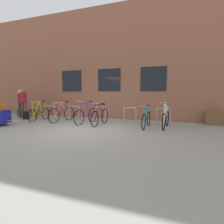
{
  "coord_description": "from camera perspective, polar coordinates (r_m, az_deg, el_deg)",
  "views": [
    {
      "loc": [
        3.3,
        -5.92,
        1.43
      ],
      "look_at": [
        0.71,
        1.6,
        0.56
      ],
      "focal_mm": 27.54,
      "sensor_mm": 36.0,
      "label": 1
    }
  ],
  "objects": [
    {
      "name": "bike_rack",
      "position": [
        8.54,
        -3.86,
        -0.16
      ],
      "size": [
        6.61,
        0.05,
        0.78
      ],
      "color": "gray",
      "rests_on": "ground"
    },
    {
      "name": "storefront_building",
      "position": [
        12.65,
        3.78,
        13.77
      ],
      "size": [
        28.0,
        5.99,
        6.18
      ],
      "color": "brown",
      "rests_on": "ground"
    },
    {
      "name": "bicycle_purple",
      "position": [
        8.24,
        -8.52,
        -1.01
      ],
      "size": [
        0.5,
        1.73,
        1.09
      ],
      "color": "black",
      "rests_on": "ground"
    },
    {
      "name": "ground_plane",
      "position": [
        6.93,
        -9.98,
        -5.77
      ],
      "size": [
        42.0,
        42.0,
        0.0
      ],
      "primitive_type": "plane",
      "color": "gray"
    },
    {
      "name": "bicycle_maroon",
      "position": [
        7.81,
        -4.0,
        -1.44
      ],
      "size": [
        0.44,
        1.75,
        1.04
      ],
      "color": "black",
      "rests_on": "ground"
    },
    {
      "name": "wooden_bench",
      "position": [
        11.96,
        -26.67,
        0.45
      ],
      "size": [
        1.41,
        0.4,
        0.51
      ],
      "color": "olive",
      "rests_on": "ground"
    },
    {
      "name": "person_by_bench",
      "position": [
        11.41,
        -28.02,
        3.02
      ],
      "size": [
        0.36,
        0.32,
        1.63
      ],
      "color": "#3F3F42",
      "rests_on": "ground"
    },
    {
      "name": "bicycle_pink",
      "position": [
        9.06,
        -16.25,
        -0.56
      ],
      "size": [
        0.45,
        1.8,
        1.04
      ],
      "color": "black",
      "rests_on": "ground"
    },
    {
      "name": "bicycle_yellow",
      "position": [
        9.81,
        -22.95,
        -0.45
      ],
      "size": [
        0.44,
        1.65,
        1.07
      ],
      "color": "black",
      "rests_on": "ground"
    },
    {
      "name": "planter_box",
      "position": [
        9.04,
        30.6,
        -1.82
      ],
      "size": [
        0.7,
        0.44,
        0.6
      ],
      "primitive_type": "cube",
      "color": "brown",
      "rests_on": "ground"
    },
    {
      "name": "backpack",
      "position": [
        10.6,
        -26.67,
        -0.98
      ],
      "size": [
        0.33,
        0.28,
        0.44
      ],
      "primitive_type": "cube",
      "rotation": [
        0.0,
        0.0,
        0.34
      ],
      "color": "black",
      "rests_on": "ground"
    },
    {
      "name": "bicycle_teal",
      "position": [
        7.3,
        11.33,
        -2.27
      ],
      "size": [
        0.44,
        1.63,
        0.96
      ],
      "color": "black",
      "rests_on": "ground"
    },
    {
      "name": "bicycle_white",
      "position": [
        7.42,
        17.39,
        -2.12
      ],
      "size": [
        0.44,
        1.66,
        1.1
      ],
      "color": "black",
      "rests_on": "ground"
    },
    {
      "name": "person_browsing",
      "position": [
        10.9,
        -27.26,
        3.15
      ],
      "size": [
        0.36,
        0.32,
        1.69
      ],
      "color": "brown",
      "rests_on": "ground"
    }
  ]
}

